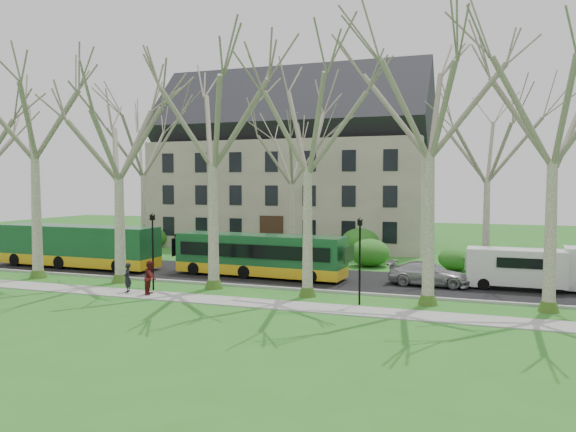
# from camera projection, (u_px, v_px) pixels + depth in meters

# --- Properties ---
(ground) EXTENTS (120.00, 120.00, 0.00)m
(ground) POSITION_uv_depth(u_px,v_px,m) (257.00, 293.00, 31.13)
(ground) COLOR #286C1E
(ground) RESTS_ON ground
(sidewalk) EXTENTS (70.00, 2.00, 0.06)m
(sidewalk) POSITION_uv_depth(u_px,v_px,m) (238.00, 302.00, 28.77)
(sidewalk) COLOR gray
(sidewalk) RESTS_ON ground
(road) EXTENTS (80.00, 8.00, 0.06)m
(road) POSITION_uv_depth(u_px,v_px,m) (289.00, 277.00, 36.31)
(road) COLOR black
(road) RESTS_ON ground
(curb) EXTENTS (80.00, 0.25, 0.14)m
(curb) POSITION_uv_depth(u_px,v_px,m) (267.00, 287.00, 32.54)
(curb) COLOR #A5A39E
(curb) RESTS_ON ground
(building) EXTENTS (26.50, 12.20, 16.00)m
(building) POSITION_uv_depth(u_px,v_px,m) (293.00, 163.00, 55.24)
(building) COLOR gray
(building) RESTS_ON ground
(tree_row_verge) EXTENTS (49.00, 7.00, 14.00)m
(tree_row_verge) POSITION_uv_depth(u_px,v_px,m) (258.00, 167.00, 31.00)
(tree_row_verge) COLOR gray
(tree_row_verge) RESTS_ON ground
(tree_row_far) EXTENTS (33.00, 7.00, 12.00)m
(tree_row_far) POSITION_uv_depth(u_px,v_px,m) (297.00, 185.00, 41.58)
(tree_row_far) COLOR gray
(tree_row_far) RESTS_ON ground
(lamp_row) EXTENTS (36.22, 0.22, 4.30)m
(lamp_row) POSITION_uv_depth(u_px,v_px,m) (249.00, 249.00, 30.03)
(lamp_row) COLOR black
(lamp_row) RESTS_ON ground
(hedges) EXTENTS (30.60, 8.60, 2.00)m
(hedges) POSITION_uv_depth(u_px,v_px,m) (269.00, 246.00, 45.80)
(hedges) COLOR #2C661D
(hedges) RESTS_ON ground
(bus_lead) EXTENTS (12.44, 2.88, 3.10)m
(bus_lead) POSITION_uv_depth(u_px,v_px,m) (78.00, 246.00, 40.30)
(bus_lead) COLOR #164E28
(bus_lead) RESTS_ON road
(bus_follow) EXTENTS (11.38, 3.01, 2.82)m
(bus_follow) POSITION_uv_depth(u_px,v_px,m) (260.00, 255.00, 36.25)
(bus_follow) COLOR #164E28
(bus_follow) RESTS_ON road
(sedan) EXTENTS (4.87, 2.22, 1.38)m
(sedan) POSITION_uv_depth(u_px,v_px,m) (429.00, 274.00, 33.16)
(sedan) COLOR #9F9FA3
(sedan) RESTS_ON road
(van_a) EXTENTS (5.30, 2.00, 2.30)m
(van_a) POSITION_uv_depth(u_px,v_px,m) (515.00, 269.00, 31.97)
(van_a) COLOR silver
(van_a) RESTS_ON road
(pedestrian_a) EXTENTS (0.58, 0.70, 1.63)m
(pedestrian_a) POSITION_uv_depth(u_px,v_px,m) (127.00, 278.00, 31.13)
(pedestrian_a) COLOR black
(pedestrian_a) RESTS_ON sidewalk
(pedestrian_b) EXTENTS (0.89, 1.03, 1.83)m
(pedestrian_b) POSITION_uv_depth(u_px,v_px,m) (151.00, 277.00, 30.56)
(pedestrian_b) COLOR #541313
(pedestrian_b) RESTS_ON sidewalk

